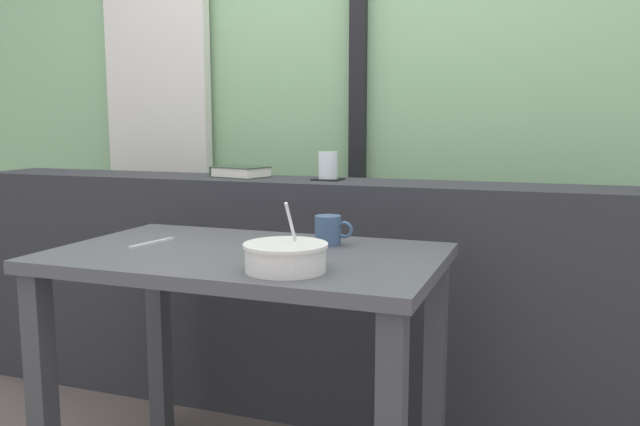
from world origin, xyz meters
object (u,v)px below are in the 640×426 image
at_px(breakfast_table, 247,296).
at_px(fork_utensil, 152,243).
at_px(closed_book, 240,172).
at_px(ceramic_mug, 329,230).
at_px(soup_bowl, 286,257).
at_px(coaster_square, 328,179).
at_px(juice_glass, 328,166).

height_order(breakfast_table, fork_utensil, fork_utensil).
height_order(closed_book, ceramic_mug, closed_book).
relative_size(soup_bowl, fork_utensil, 1.19).
height_order(coaster_square, ceramic_mug, coaster_square).
height_order(breakfast_table, closed_book, closed_book).
xyz_separation_m(soup_bowl, ceramic_mug, (-0.01, 0.35, 0.01)).
relative_size(coaster_square, juice_glass, 1.02).
relative_size(breakfast_table, closed_book, 4.72).
height_order(coaster_square, juice_glass, juice_glass).
relative_size(juice_glass, soup_bowl, 0.49).
xyz_separation_m(coaster_square, juice_glass, (-0.00, -0.00, 0.05)).
relative_size(juice_glass, closed_book, 0.44).
height_order(juice_glass, fork_utensil, juice_glass).
xyz_separation_m(coaster_square, ceramic_mug, (0.17, -0.47, -0.10)).
relative_size(soup_bowl, ceramic_mug, 1.79).
bearing_deg(coaster_square, juice_glass, -97.13).
bearing_deg(ceramic_mug, soup_bowl, -87.77).
xyz_separation_m(fork_utensil, ceramic_mug, (0.49, 0.16, 0.04)).
bearing_deg(fork_utensil, soup_bowl, -10.94).
height_order(breakfast_table, soup_bowl, soup_bowl).
relative_size(closed_book, ceramic_mug, 1.98).
bearing_deg(ceramic_mug, breakfast_table, -137.20).
xyz_separation_m(breakfast_table, fork_utensil, (-0.31, 0.01, 0.13)).
relative_size(breakfast_table, ceramic_mug, 9.37).
height_order(coaster_square, closed_book, closed_book).
relative_size(juice_glass, fork_utensil, 0.58).
bearing_deg(fork_utensil, juice_glass, 72.53).
distance_m(breakfast_table, fork_utensil, 0.33).
bearing_deg(fork_utensil, breakfast_table, 8.28).
bearing_deg(coaster_square, soup_bowl, -77.54).
bearing_deg(coaster_square, breakfast_table, -91.22).
bearing_deg(fork_utensil, coaster_square, 72.53).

